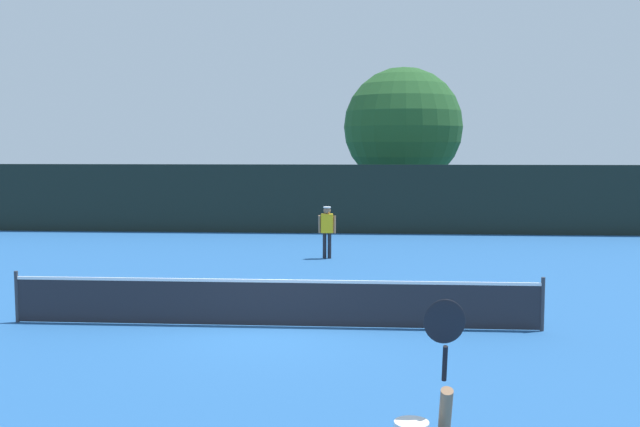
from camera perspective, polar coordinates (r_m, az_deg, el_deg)
name	(u,v)px	position (r m, az deg, el deg)	size (l,w,h in m)	color
ground_plane	(273,326)	(14.88, -3.67, -8.82)	(120.00, 120.00, 0.00)	#235693
tennis_net	(273,301)	(14.77, -3.69, -6.89)	(10.73, 0.08, 1.07)	#232328
perimeter_fence	(323,199)	(30.51, 0.28, 1.15)	(31.68, 0.12, 2.89)	black
player_receiving	(327,227)	(23.58, 0.55, -1.04)	(0.57, 0.25, 1.69)	yellow
tennis_ball	(245,323)	(15.06, -5.90, -8.53)	(0.07, 0.07, 0.07)	#CCE033
large_tree	(403,127)	(35.90, 6.53, 6.73)	(5.78, 5.78, 7.48)	brown
parked_car_near	(370,204)	(36.70, 3.96, 0.78)	(2.05, 4.27, 1.69)	navy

